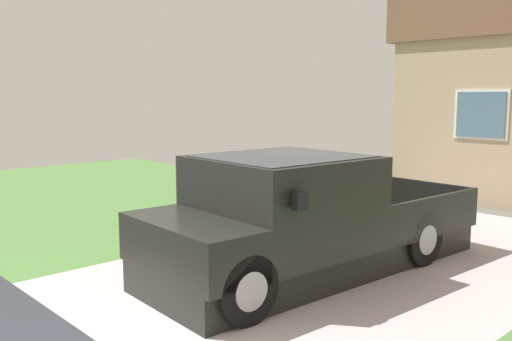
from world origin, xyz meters
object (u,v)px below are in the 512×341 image
(pickup_truck, at_px, (293,221))
(handbag, at_px, (225,245))
(person_with_hat, at_px, (241,193))
(wheeled_trash_bin, at_px, (331,174))

(pickup_truck, bearing_deg, handbag, 4.33)
(pickup_truck, bearing_deg, person_with_hat, -6.38)
(pickup_truck, relative_size, person_with_hat, 3.26)
(person_with_hat, xyz_separation_m, wheeled_trash_bin, (-2.13, 4.85, -0.39))
(pickup_truck, relative_size, wheeled_trash_bin, 5.16)
(wheeled_trash_bin, bearing_deg, person_with_hat, -66.30)
(person_with_hat, bearing_deg, pickup_truck, -13.93)
(pickup_truck, height_order, handbag, pickup_truck)
(pickup_truck, xyz_separation_m, handbag, (-1.45, -0.03, -0.64))
(person_with_hat, distance_m, wheeled_trash_bin, 5.31)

